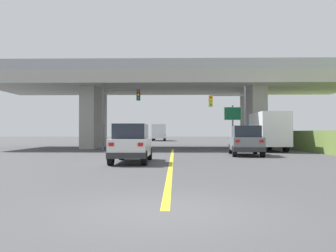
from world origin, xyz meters
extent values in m
plane|color=#424244|center=(0.00, 27.51, 0.00)|extent=(160.00, 160.00, 0.00)
cube|color=#A8A59E|center=(0.00, 27.51, 6.46)|extent=(35.68, 10.13, 1.21)
cube|color=#9A9891|center=(-7.97, 27.51, 2.93)|extent=(1.38, 6.08, 5.86)
cube|color=#9A9891|center=(7.97, 27.51, 2.93)|extent=(1.38, 6.08, 5.86)
cube|color=#9EA0A5|center=(0.00, 22.59, 7.52)|extent=(35.68, 0.20, 0.90)
cube|color=#9EA0A5|center=(0.00, 32.43, 7.52)|extent=(35.68, 0.20, 0.90)
cube|color=yellow|center=(0.00, 12.38, 0.00)|extent=(0.20, 24.76, 0.01)
cube|color=silver|center=(-2.08, 11.16, 0.81)|extent=(1.81, 4.47, 0.90)
cube|color=#1E232D|center=(-2.08, 10.82, 1.64)|extent=(1.60, 2.46, 0.76)
cube|color=#2D2D30|center=(-2.08, 8.97, 0.50)|extent=(1.85, 0.20, 0.28)
cube|color=red|center=(-2.76, 8.90, 1.03)|extent=(0.24, 0.06, 0.16)
cube|color=red|center=(-1.40, 8.90, 1.03)|extent=(0.24, 0.06, 0.16)
cylinder|color=black|center=(-2.89, 12.84, 0.36)|extent=(0.26, 0.72, 0.72)
cylinder|color=black|center=(-1.28, 12.84, 0.36)|extent=(0.26, 0.72, 0.72)
cylinder|color=black|center=(-2.89, 9.47, 0.36)|extent=(0.26, 0.72, 0.72)
cylinder|color=black|center=(-1.28, 9.47, 0.36)|extent=(0.26, 0.72, 0.72)
cube|color=slate|center=(5.05, 16.76, 0.81)|extent=(2.31, 4.45, 0.90)
cube|color=#1E232D|center=(5.02, 16.44, 1.64)|extent=(1.92, 2.50, 0.76)
cube|color=#2D2D30|center=(4.87, 14.67, 0.50)|extent=(2.02, 0.36, 0.28)
cube|color=red|center=(4.13, 14.66, 1.03)|extent=(0.24, 0.08, 0.16)
cube|color=red|center=(5.60, 14.54, 1.03)|extent=(0.24, 0.08, 0.16)
cylinder|color=black|center=(4.30, 18.43, 0.36)|extent=(0.32, 0.74, 0.72)
cylinder|color=black|center=(6.06, 18.29, 0.36)|extent=(0.32, 0.74, 0.72)
cylinder|color=black|center=(4.03, 15.24, 0.36)|extent=(0.32, 0.74, 0.72)
cylinder|color=black|center=(5.79, 15.10, 0.36)|extent=(0.32, 0.74, 0.72)
cube|color=navy|center=(8.04, 25.24, 1.40)|extent=(2.20, 2.00, 1.90)
cube|color=white|center=(8.04, 21.80, 1.83)|extent=(2.31, 4.88, 2.76)
cube|color=#195999|center=(8.04, 21.80, 1.14)|extent=(2.33, 4.78, 0.24)
cylinder|color=black|center=(7.04, 25.24, 0.45)|extent=(0.30, 0.90, 0.90)
cylinder|color=black|center=(9.04, 25.24, 0.45)|extent=(0.30, 0.90, 0.90)
cylinder|color=black|center=(7.04, 20.58, 0.45)|extent=(0.30, 0.90, 0.90)
cylinder|color=black|center=(9.04, 20.58, 0.45)|extent=(0.30, 0.90, 0.90)
cylinder|color=slate|center=(6.11, 22.21, 2.73)|extent=(0.18, 0.18, 5.46)
cylinder|color=slate|center=(4.67, 22.21, 4.71)|extent=(2.88, 0.12, 0.12)
cube|color=gold|center=(3.23, 22.21, 4.23)|extent=(0.32, 0.26, 0.96)
sphere|color=red|center=(3.23, 22.06, 4.53)|extent=(0.16, 0.16, 0.16)
sphere|color=gold|center=(3.23, 22.06, 4.23)|extent=(0.16, 0.16, 0.16)
sphere|color=green|center=(3.23, 22.06, 3.93)|extent=(0.16, 0.16, 0.16)
cylinder|color=#56595E|center=(-6.11, 22.97, 2.94)|extent=(0.18, 0.18, 5.89)
cylinder|color=#56595E|center=(-4.56, 22.97, 5.31)|extent=(3.10, 0.12, 0.12)
cube|color=#232326|center=(-3.01, 22.97, 4.83)|extent=(0.32, 0.26, 0.96)
sphere|color=red|center=(-3.01, 22.82, 5.13)|extent=(0.16, 0.16, 0.16)
sphere|color=gold|center=(-3.01, 22.82, 4.83)|extent=(0.16, 0.16, 0.16)
sphere|color=green|center=(-3.01, 22.82, 4.53)|extent=(0.16, 0.16, 0.16)
cylinder|color=slate|center=(5.49, 24.64, 2.02)|extent=(0.14, 0.14, 4.04)
cube|color=#146638|center=(5.49, 24.58, 3.29)|extent=(1.50, 0.08, 1.11)
cube|color=white|center=(5.49, 24.57, 3.29)|extent=(1.58, 0.04, 1.19)
cube|color=red|center=(-2.68, 57.62, 1.40)|extent=(2.20, 2.00, 1.90)
cube|color=silver|center=(-2.68, 54.25, 1.69)|extent=(2.31, 4.75, 2.49)
cube|color=#195999|center=(-2.68, 54.25, 1.07)|extent=(2.33, 4.65, 0.24)
cylinder|color=black|center=(-3.68, 57.62, 0.45)|extent=(0.30, 0.90, 0.90)
cylinder|color=black|center=(-1.68, 57.62, 0.45)|extent=(0.30, 0.90, 0.90)
cylinder|color=black|center=(-3.68, 53.06, 0.45)|extent=(0.30, 0.90, 0.90)
cylinder|color=black|center=(-1.68, 53.06, 0.45)|extent=(0.30, 0.90, 0.90)
camera|label=1|loc=(0.21, -7.02, 1.62)|focal=36.84mm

